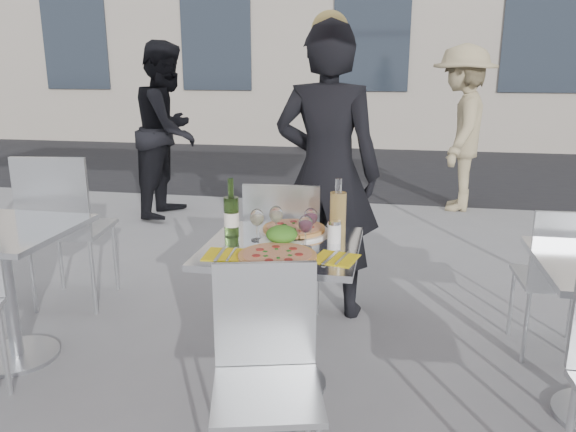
% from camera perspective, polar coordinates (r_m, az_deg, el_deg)
% --- Properties ---
extents(ground, '(80.00, 80.00, 0.00)m').
position_cam_1_polar(ground, '(2.97, -0.56, -16.79)').
color(ground, slate).
extents(street_asphalt, '(24.00, 5.00, 0.00)m').
position_cam_1_polar(street_asphalt, '(9.13, 7.45, 5.03)').
color(street_asphalt, black).
rests_on(street_asphalt, ground).
extents(main_table, '(0.72, 0.72, 0.75)m').
position_cam_1_polar(main_table, '(2.73, -0.59, -7.13)').
color(main_table, '#B7BABF').
rests_on(main_table, ground).
extents(side_table_left, '(0.72, 0.72, 0.75)m').
position_cam_1_polar(side_table_left, '(3.34, -26.78, -4.57)').
color(side_table_left, '#B7BABF').
rests_on(side_table_left, ground).
extents(chair_far, '(0.46, 0.47, 0.94)m').
position_cam_1_polar(chair_far, '(3.27, -0.45, -3.00)').
color(chair_far, silver).
rests_on(chair_far, ground).
extents(chair_near, '(0.48, 0.49, 0.86)m').
position_cam_1_polar(chair_near, '(2.15, -2.23, -14.55)').
color(chair_near, silver).
rests_on(chair_near, ground).
extents(side_chair_lfar, '(0.53, 0.54, 1.03)m').
position_cam_1_polar(side_chair_lfar, '(3.89, -21.88, -0.29)').
color(side_chair_lfar, silver).
rests_on(side_chair_lfar, ground).
extents(side_chair_rfar, '(0.41, 0.42, 0.86)m').
position_cam_1_polar(side_chair_rfar, '(3.33, 26.01, -5.06)').
color(side_chair_rfar, silver).
rests_on(side_chair_rfar, ground).
extents(woman_diner, '(0.71, 0.50, 1.83)m').
position_cam_1_polar(woman_diner, '(3.52, 4.01, 4.31)').
color(woman_diner, black).
rests_on(woman_diner, ground).
extents(pedestrian_a, '(0.71, 0.90, 1.82)m').
position_cam_1_polar(pedestrian_a, '(6.10, -12.07, 8.51)').
color(pedestrian_a, black).
rests_on(pedestrian_a, ground).
extents(pedestrian_b, '(0.84, 1.25, 1.80)m').
position_cam_1_polar(pedestrian_b, '(6.50, 17.12, 8.46)').
color(pedestrian_b, '#9D8B65').
rests_on(pedestrian_b, ground).
extents(pizza_near, '(0.35, 0.35, 0.02)m').
position_cam_1_polar(pizza_near, '(2.47, -1.08, -4.07)').
color(pizza_near, tan).
rests_on(pizza_near, main_table).
extents(pizza_far, '(0.35, 0.35, 0.03)m').
position_cam_1_polar(pizza_far, '(2.84, 0.61, -1.39)').
color(pizza_far, white).
rests_on(pizza_far, main_table).
extents(salad_plate, '(0.22, 0.22, 0.09)m').
position_cam_1_polar(salad_plate, '(2.66, -0.62, -2.04)').
color(salad_plate, white).
rests_on(salad_plate, main_table).
extents(wine_bottle, '(0.07, 0.07, 0.29)m').
position_cam_1_polar(wine_bottle, '(2.76, -5.77, 0.16)').
color(wine_bottle, '#36541F').
rests_on(wine_bottle, main_table).
extents(carafe, '(0.08, 0.08, 0.29)m').
position_cam_1_polar(carafe, '(2.77, 5.10, 0.33)').
color(carafe, '#E2BA60').
rests_on(carafe, main_table).
extents(sugar_shaker, '(0.06, 0.06, 0.11)m').
position_cam_1_polar(sugar_shaker, '(2.68, 4.72, -1.61)').
color(sugar_shaker, white).
rests_on(sugar_shaker, main_table).
extents(wineglass_white_a, '(0.07, 0.07, 0.16)m').
position_cam_1_polar(wineglass_white_a, '(2.69, -3.17, -0.26)').
color(wineglass_white_a, white).
rests_on(wineglass_white_a, main_table).
extents(wineglass_white_b, '(0.07, 0.07, 0.16)m').
position_cam_1_polar(wineglass_white_b, '(2.75, -1.22, 0.07)').
color(wineglass_white_b, white).
rests_on(wineglass_white_b, main_table).
extents(wineglass_red_a, '(0.07, 0.07, 0.16)m').
position_cam_1_polar(wineglass_red_a, '(2.58, 1.80, -0.93)').
color(wineglass_red_a, white).
rests_on(wineglass_red_a, main_table).
extents(wineglass_red_b, '(0.07, 0.07, 0.16)m').
position_cam_1_polar(wineglass_red_b, '(2.71, 2.31, -0.17)').
color(wineglass_red_b, white).
rests_on(wineglass_red_b, main_table).
extents(napkin_left, '(0.19, 0.20, 0.01)m').
position_cam_1_polar(napkin_left, '(2.53, -6.41, -3.88)').
color(napkin_left, yellow).
rests_on(napkin_left, main_table).
extents(napkin_right, '(0.22, 0.22, 0.01)m').
position_cam_1_polar(napkin_right, '(2.47, 4.85, -4.28)').
color(napkin_right, yellow).
rests_on(napkin_right, main_table).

